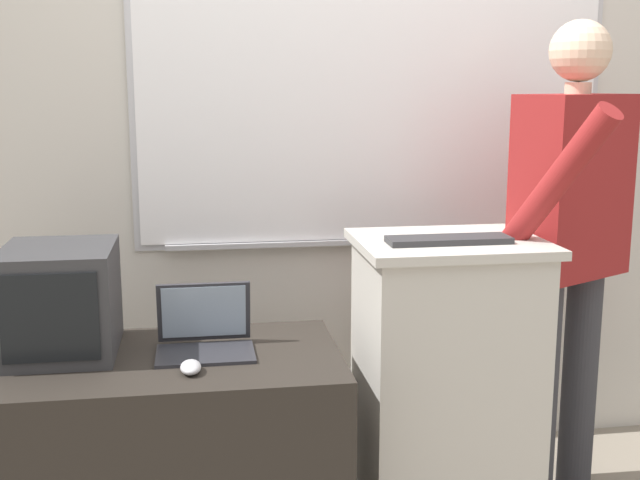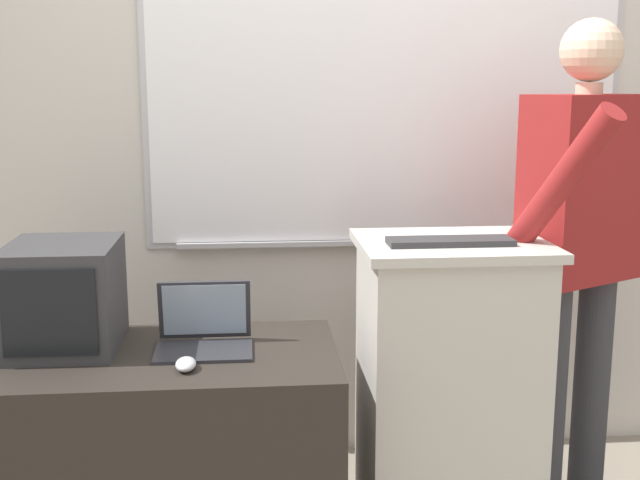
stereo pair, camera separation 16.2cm
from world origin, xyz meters
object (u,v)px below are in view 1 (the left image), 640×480
object	(u,v)px
person_presenter	(570,231)
computer_mouse_by_laptop	(191,367)
crt_monitor	(60,300)
side_desk	(174,464)
laptop	(205,330)
wireless_keyboard	(449,240)
lectern_podium	(445,387)

from	to	relation	value
person_presenter	computer_mouse_by_laptop	xyz separation A→B (m)	(-1.34, -0.40, -0.29)
person_presenter	computer_mouse_by_laptop	bearing A→B (deg)	169.13
crt_monitor	side_desk	bearing A→B (deg)	-15.74
laptop	crt_monitor	size ratio (longest dim) A/B	0.76
wireless_keyboard	computer_mouse_by_laptop	world-z (taller)	wireless_keyboard
crt_monitor	person_presenter	bearing A→B (deg)	5.22
laptop	side_desk	bearing A→B (deg)	-153.50
side_desk	wireless_keyboard	world-z (taller)	wireless_keyboard
person_presenter	computer_mouse_by_laptop	world-z (taller)	person_presenter
side_desk	wireless_keyboard	bearing A→B (deg)	2.12
person_presenter	wireless_keyboard	size ratio (longest dim) A/B	4.42
computer_mouse_by_laptop	crt_monitor	size ratio (longest dim) A/B	0.25
person_presenter	lectern_podium	bearing A→B (deg)	169.71
side_desk	crt_monitor	distance (m)	0.62
person_presenter	crt_monitor	size ratio (longest dim) A/B	4.44
laptop	crt_monitor	distance (m)	0.45
side_desk	computer_mouse_by_laptop	xyz separation A→B (m)	(0.06, -0.15, 0.37)
wireless_keyboard	computer_mouse_by_laptop	distance (m)	0.90
laptop	crt_monitor	xyz separation A→B (m)	(-0.43, 0.04, 0.10)
lectern_podium	person_presenter	size ratio (longest dim) A/B	0.59
laptop	computer_mouse_by_laptop	size ratio (longest dim) A/B	2.99
crt_monitor	lectern_podium	bearing A→B (deg)	0.15
person_presenter	laptop	xyz separation A→B (m)	(-1.30, -0.20, -0.24)
side_desk	crt_monitor	world-z (taller)	crt_monitor
computer_mouse_by_laptop	wireless_keyboard	bearing A→B (deg)	12.77
lectern_podium	computer_mouse_by_laptop	world-z (taller)	lectern_podium
lectern_podium	crt_monitor	bearing A→B (deg)	-179.85
lectern_podium	person_presenter	distance (m)	0.72
lectern_podium	computer_mouse_by_laptop	size ratio (longest dim) A/B	10.31
person_presenter	laptop	bearing A→B (deg)	160.98
lectern_podium	laptop	size ratio (longest dim) A/B	3.45
person_presenter	wireless_keyboard	bearing A→B (deg)	175.06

